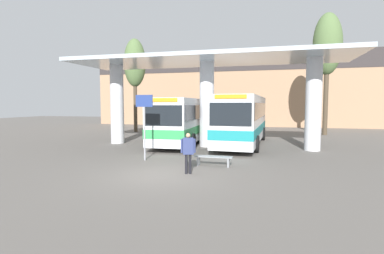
{
  "coord_description": "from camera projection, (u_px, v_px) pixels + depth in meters",
  "views": [
    {
      "loc": [
        4.26,
        -11.18,
        2.84
      ],
      "look_at": [
        0.0,
        4.66,
        1.6
      ],
      "focal_mm": 28.0,
      "sensor_mm": 36.0,
      "label": 1
    }
  ],
  "objects": [
    {
      "name": "ground_plane",
      "position": [
        162.0,
        175.0,
        12.08
      ],
      "size": [
        100.0,
        100.0,
        0.0
      ],
      "primitive_type": "plane",
      "color": "#605B56"
    },
    {
      "name": "townhouse_backdrop",
      "position": [
        239.0,
        84.0,
        38.48
      ],
      "size": [
        40.0,
        0.58,
        9.35
      ],
      "color": "#9E7A5B",
      "rests_on": "ground_plane"
    },
    {
      "name": "info_sign_platform",
      "position": [
        144.0,
        114.0,
        15.06
      ],
      "size": [
        0.9,
        0.09,
        3.32
      ],
      "color": "gray",
      "rests_on": "ground_plane"
    },
    {
      "name": "transit_bus_center_bay",
      "position": [
        243.0,
        118.0,
        21.08
      ],
      "size": [
        2.94,
        11.12,
        3.39
      ],
      "rotation": [
        0.0,
        0.0,
        3.11
      ],
      "color": "silver",
      "rests_on": "ground_plane"
    },
    {
      "name": "poplar_tree_behind_right",
      "position": [
        327.0,
        46.0,
        27.23
      ],
      "size": [
        2.55,
        2.55,
        11.14
      ],
      "color": "#473A2B",
      "rests_on": "ground_plane"
    },
    {
      "name": "pedestrian_waiting",
      "position": [
        188.0,
        149.0,
        12.2
      ],
      "size": [
        0.61,
        0.37,
        1.67
      ],
      "rotation": [
        0.0,
        0.0,
        0.34
      ],
      "color": "black",
      "rests_on": "ground_plane"
    },
    {
      "name": "transit_bus_left_bay",
      "position": [
        187.0,
        118.0,
        22.42
      ],
      "size": [
        3.06,
        11.59,
        3.23
      ],
      "rotation": [
        0.0,
        0.0,
        3.19
      ],
      "color": "silver",
      "rests_on": "ground_plane"
    },
    {
      "name": "station_canopy",
      "position": [
        207.0,
        77.0,
        19.88
      ],
      "size": [
        18.35,
        5.78,
        5.92
      ],
      "color": "silver",
      "rests_on": "ground_plane"
    },
    {
      "name": "waiting_bench_near_pillar",
      "position": [
        213.0,
        159.0,
        13.77
      ],
      "size": [
        1.76,
        0.44,
        0.46
      ],
      "color": "gray",
      "rests_on": "ground_plane"
    },
    {
      "name": "poplar_tree_behind_left",
      "position": [
        135.0,
        64.0,
        30.52
      ],
      "size": [
        2.21,
        2.21,
        9.51
      ],
      "color": "#473A2B",
      "rests_on": "ground_plane"
    }
  ]
}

